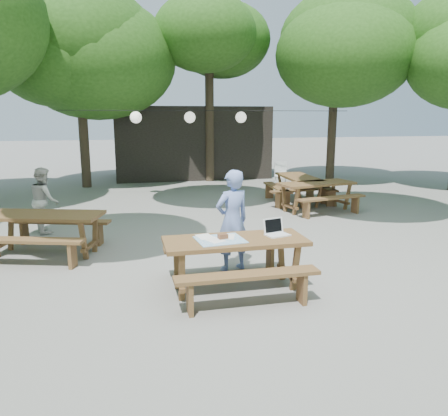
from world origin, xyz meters
TOP-DOWN VIEW (x-y plane):
  - ground at (0.00, 0.00)m, footprint 80.00×80.00m
  - pavilion at (0.50, 10.50)m, footprint 6.00×3.00m
  - main_picnic_table at (-0.74, -1.61)m, footprint 2.00×1.58m
  - picnic_table_nw at (-3.63, 0.71)m, footprint 2.28×2.06m
  - picnic_table_ne at (2.66, 3.07)m, footprint 2.17×1.92m
  - picnic_table_far_e at (2.66, 4.25)m, footprint 1.65×2.03m
  - woman at (-0.58, -0.80)m, footprint 0.68×0.55m
  - second_person at (-3.90, 2.38)m, footprint 0.71×0.81m
  - plastic_chair at (3.07, 6.63)m, footprint 0.49×0.49m
  - laptop at (-0.11, -1.53)m, footprint 0.39×0.34m
  - tabletop_clutter at (-0.95, -1.60)m, footprint 0.70×0.64m
  - paper_lanterns at (-0.19, 6.00)m, footprint 9.00×0.34m

SIDE VIEW (x-z plane):
  - ground at x=0.00m, z-range 0.00..0.00m
  - plastic_chair at x=3.07m, z-range -0.19..0.71m
  - main_picnic_table at x=-0.74m, z-range 0.01..0.76m
  - picnic_table_nw at x=-3.63m, z-range 0.01..0.76m
  - picnic_table_ne at x=2.66m, z-range 0.01..0.76m
  - picnic_table_far_e at x=2.66m, z-range 0.01..0.76m
  - second_person at x=-3.90m, z-range 0.00..1.39m
  - tabletop_clutter at x=-0.95m, z-range 0.72..0.80m
  - laptop at x=-0.11m, z-range 0.69..0.93m
  - woman at x=-0.58m, z-range 0.00..1.63m
  - pavilion at x=0.50m, z-range 0.00..2.80m
  - paper_lanterns at x=-0.19m, z-range 2.21..2.59m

